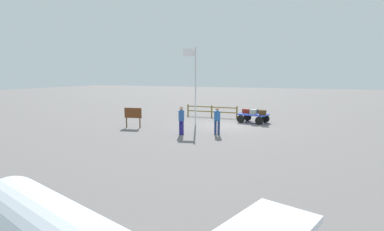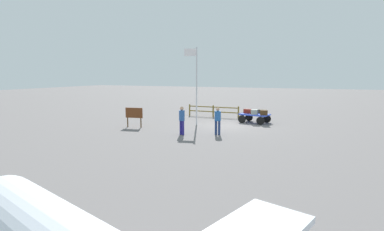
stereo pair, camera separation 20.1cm
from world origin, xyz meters
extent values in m
plane|color=slate|center=(0.00, 0.00, 0.00)|extent=(120.00, 120.00, 0.00)
cube|color=blue|center=(-1.52, -1.93, 0.62)|extent=(2.26, 1.60, 0.10)
cube|color=blue|center=(-0.57, -2.15, 0.62)|extent=(0.33, 1.10, 0.10)
cylinder|color=black|center=(-0.68, -1.50, 0.29)|extent=(0.59, 0.25, 0.57)
cylinder|color=black|center=(-0.96, -2.68, 0.29)|extent=(0.59, 0.25, 0.57)
cylinder|color=black|center=(-2.08, -1.18, 0.29)|extent=(0.59, 0.25, 0.57)
cylinder|color=black|center=(-2.35, -2.35, 0.29)|extent=(0.59, 0.25, 0.57)
cube|color=maroon|center=(-1.00, -2.00, 0.83)|extent=(0.63, 0.41, 0.31)
cube|color=#373223|center=(-1.99, -2.34, 0.82)|extent=(0.59, 0.29, 0.28)
cube|color=gray|center=(-1.58, -1.52, 0.85)|extent=(0.45, 0.39, 0.34)
cube|color=#473019|center=(-2.26, -1.41, 0.85)|extent=(0.57, 0.45, 0.35)
cylinder|color=navy|center=(-0.48, 3.34, 0.42)|extent=(0.14, 0.14, 0.84)
cylinder|color=navy|center=(-0.28, 3.35, 0.42)|extent=(0.14, 0.14, 0.84)
cylinder|color=#2760AD|center=(-0.38, 3.34, 1.12)|extent=(0.38, 0.38, 0.57)
sphere|color=tan|center=(-0.38, 3.34, 1.51)|extent=(0.20, 0.20, 0.20)
cylinder|color=navy|center=(1.46, 4.20, 0.42)|extent=(0.14, 0.14, 0.84)
cylinder|color=navy|center=(1.65, 4.12, 0.42)|extent=(0.14, 0.14, 0.84)
cylinder|color=#2A559C|center=(1.55, 4.16, 1.15)|extent=(0.44, 0.44, 0.61)
sphere|color=tan|center=(1.55, 4.16, 1.56)|extent=(0.22, 0.22, 0.22)
cylinder|color=silver|center=(2.04, 0.63, 2.69)|extent=(0.10, 0.10, 5.38)
cube|color=white|center=(2.51, 0.63, 5.03)|extent=(0.83, 0.23, 0.50)
cylinder|color=#4C3319|center=(5.07, 3.03, 0.32)|extent=(0.08, 0.08, 0.65)
cylinder|color=#4C3319|center=(6.02, 3.18, 0.32)|extent=(0.08, 0.08, 0.65)
cube|color=brown|center=(5.54, 3.11, 0.99)|extent=(1.19, 0.24, 0.68)
cylinder|color=brown|center=(0.12, -3.66, 0.49)|extent=(0.12, 0.12, 0.98)
cylinder|color=brown|center=(2.27, -3.70, 0.49)|extent=(0.12, 0.12, 0.98)
cylinder|color=brown|center=(4.42, -3.73, 0.49)|extent=(0.12, 0.12, 0.98)
cube|color=brown|center=(2.27, -3.70, 0.83)|extent=(4.30, 0.15, 0.08)
cube|color=brown|center=(2.27, -3.70, 0.44)|extent=(4.30, 0.15, 0.08)
camera|label=1|loc=(-5.61, 20.34, 3.55)|focal=28.59mm
camera|label=2|loc=(-5.80, 20.26, 3.55)|focal=28.59mm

